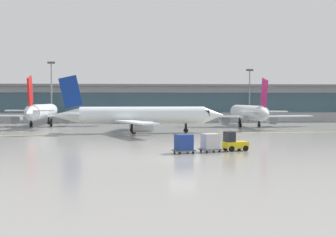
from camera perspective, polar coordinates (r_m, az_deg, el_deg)
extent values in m
plane|color=gray|center=(41.02, 1.89, -5.33)|extent=(400.00, 400.00, 0.00)
cube|color=yellow|center=(72.59, -3.22, -1.99)|extent=(109.60, 10.11, 0.01)
cube|color=#B2B7BC|center=(118.60, -1.49, 1.86)|extent=(211.90, 8.00, 9.00)
cube|color=#385666|center=(114.52, -1.42, 2.07)|extent=(203.43, 0.16, 5.04)
cube|color=slate|center=(117.16, -1.47, 4.20)|extent=(220.38, 11.00, 0.60)
cylinder|color=white|center=(98.73, -15.79, 0.89)|extent=(3.97, 22.08, 3.05)
cone|color=white|center=(111.37, -14.63, 1.06)|extent=(3.05, 3.78, 2.90)
cube|color=black|center=(108.95, -14.83, 1.23)|extent=(2.49, 2.84, 1.07)
cone|color=white|center=(85.55, -17.37, 0.66)|extent=(2.80, 4.99, 2.59)
cube|color=white|center=(98.69, -20.43, 0.34)|extent=(12.89, 5.75, 0.25)
cylinder|color=#999EA3|center=(99.42, -18.83, -0.11)|extent=(2.02, 3.31, 1.88)
cube|color=white|center=(95.90, -11.37, 0.39)|extent=(12.83, 6.70, 0.25)
cylinder|color=#999EA3|center=(97.55, -12.76, -0.09)|extent=(2.02, 3.31, 1.88)
cube|color=red|center=(86.50, -17.27, 3.42)|extent=(0.50, 4.12, 5.75)
cube|color=white|center=(87.33, -18.63, 0.98)|extent=(4.57, 2.34, 0.22)
cube|color=white|center=(86.43, -15.73, 1.00)|extent=(4.57, 2.34, 0.22)
cylinder|color=black|center=(106.38, -15.04, -0.26)|extent=(0.39, 0.39, 1.62)
cylinder|color=black|center=(106.40, -15.04, -0.48)|extent=(0.53, 0.83, 0.81)
cylinder|color=black|center=(97.44, -17.15, -0.52)|extent=(0.39, 0.39, 1.62)
cylinder|color=black|center=(97.46, -17.15, -0.75)|extent=(0.53, 0.83, 0.81)
cylinder|color=black|center=(96.70, -14.75, -0.51)|extent=(0.39, 0.39, 1.62)
cylinder|color=black|center=(96.72, -14.75, -0.75)|extent=(0.53, 0.83, 0.81)
cylinder|color=white|center=(94.84, 10.18, 0.80)|extent=(3.25, 21.04, 2.92)
cone|color=white|center=(106.74, 8.55, 0.98)|extent=(2.82, 3.54, 2.77)
cube|color=black|center=(104.46, 8.84, 1.15)|extent=(2.32, 2.66, 1.02)
cone|color=white|center=(82.47, 12.39, 0.56)|extent=(2.55, 4.70, 2.48)
cube|color=white|center=(91.61, 5.92, 0.27)|extent=(12.31, 5.78, 0.24)
cylinder|color=#999EA3|center=(93.35, 7.23, -0.19)|extent=(1.85, 3.12, 1.80)
cube|color=white|center=(95.35, 14.78, 0.29)|extent=(12.28, 6.12, 0.24)
cylinder|color=#999EA3|center=(95.86, 13.17, -0.17)|extent=(1.85, 3.12, 1.80)
cube|color=#B21E66|center=(83.35, 12.23, 3.29)|extent=(0.37, 3.94, 5.49)
cube|color=white|center=(83.11, 10.72, 0.89)|extent=(4.32, 2.13, 0.21)
cube|color=white|center=(84.31, 13.54, 0.89)|extent=(4.32, 2.13, 0.21)
cylinder|color=black|center=(102.05, 9.15, -0.34)|extent=(0.38, 0.38, 1.54)
cylinder|color=black|center=(102.07, 9.15, -0.55)|extent=(0.48, 0.78, 0.77)
cylinder|color=black|center=(92.79, 9.25, -0.60)|extent=(0.38, 0.38, 1.54)
cylinder|color=black|center=(92.81, 9.25, -0.84)|extent=(0.48, 0.78, 0.77)
cylinder|color=black|center=(93.78, 11.60, -0.59)|extent=(0.38, 0.38, 1.54)
cylinder|color=black|center=(93.80, 11.60, -0.82)|extent=(0.48, 0.78, 0.77)
cylinder|color=white|center=(74.42, -3.23, 0.41)|extent=(21.04, 4.74, 2.90)
cone|color=white|center=(76.47, 5.89, 0.45)|extent=(3.71, 3.05, 2.75)
cube|color=black|center=(75.93, 4.20, 0.72)|extent=(2.80, 2.48, 1.01)
cone|color=white|center=(74.38, -13.06, 0.35)|extent=(4.84, 2.86, 2.46)
cube|color=white|center=(81.72, -4.88, 0.02)|extent=(4.95, 12.23, 0.24)
cylinder|color=#999EA3|center=(79.46, -3.86, -0.62)|extent=(3.21, 2.05, 1.79)
cube|color=white|center=(66.93, -4.12, -0.49)|extent=(6.85, 12.11, 0.24)
cylinder|color=#999EA3|center=(69.46, -3.21, -1.05)|extent=(3.21, 2.05, 1.79)
cube|color=navy|center=(74.28, -12.38, 3.38)|extent=(3.92, 0.65, 5.46)
cube|color=white|center=(76.40, -11.99, 0.74)|extent=(2.42, 4.43, 0.20)
cube|color=white|center=(72.15, -12.20, 0.65)|extent=(2.42, 4.43, 0.20)
cylinder|color=black|center=(75.53, 2.30, -1.24)|extent=(0.38, 0.38, 1.53)
cylinder|color=black|center=(75.56, 2.30, -1.53)|extent=(0.81, 0.53, 0.77)
cylinder|color=black|center=(76.35, -4.63, -1.21)|extent=(0.38, 0.38, 1.53)
cylinder|color=black|center=(76.38, -4.63, -1.50)|extent=(0.81, 0.53, 0.77)
cylinder|color=black|center=(72.45, -4.43, -1.40)|extent=(0.38, 0.38, 1.53)
cylinder|color=black|center=(72.47, -4.43, -1.70)|extent=(0.81, 0.53, 0.77)
cube|color=yellow|center=(48.92, 8.65, -3.35)|extent=(2.90, 2.13, 0.70)
cube|color=#1E2328|center=(48.48, 7.88, -2.33)|extent=(1.24, 1.46, 1.10)
cylinder|color=black|center=(49.98, 9.10, -3.63)|extent=(0.64, 0.39, 0.60)
cylinder|color=black|center=(48.78, 9.92, -3.79)|extent=(0.64, 0.39, 0.60)
cylinder|color=black|center=(49.16, 7.38, -3.72)|extent=(0.64, 0.39, 0.60)
cylinder|color=black|center=(47.94, 8.17, -3.88)|extent=(0.64, 0.39, 0.60)
cube|color=#595B60|center=(47.53, 5.43, -3.95)|extent=(2.49, 2.16, 0.12)
cube|color=silver|center=(47.45, 5.44, -2.91)|extent=(1.98, 1.92, 1.60)
cylinder|color=black|center=(48.51, 5.86, -4.02)|extent=(0.24, 0.16, 0.22)
cylinder|color=black|center=(47.27, 6.63, -4.19)|extent=(0.24, 0.16, 0.22)
cylinder|color=black|center=(47.85, 4.25, -4.10)|extent=(0.24, 0.16, 0.22)
cylinder|color=black|center=(46.60, 4.99, -4.28)|extent=(0.24, 0.16, 0.22)
cube|color=#595B60|center=(46.26, 2.03, -4.11)|extent=(2.49, 2.16, 0.12)
cube|color=navy|center=(46.17, 2.04, -3.05)|extent=(1.98, 1.92, 1.60)
cylinder|color=black|center=(47.21, 2.54, -4.19)|extent=(0.24, 0.16, 0.22)
cylinder|color=black|center=(45.94, 3.24, -4.37)|extent=(0.24, 0.16, 0.22)
cylinder|color=black|center=(46.64, 0.85, -4.27)|extent=(0.24, 0.16, 0.22)
cylinder|color=black|center=(45.35, 1.51, -4.45)|extent=(0.24, 0.16, 0.22)
cylinder|color=gray|center=(112.09, -14.71, 3.14)|extent=(0.36, 0.36, 14.42)
cube|color=#3F3F42|center=(112.45, -14.75, 6.94)|extent=(1.80, 0.30, 0.50)
cylinder|color=gray|center=(115.58, 10.41, 2.80)|extent=(0.36, 0.36, 12.98)
cube|color=#3F3F42|center=(115.84, 10.44, 6.13)|extent=(1.80, 0.30, 0.50)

